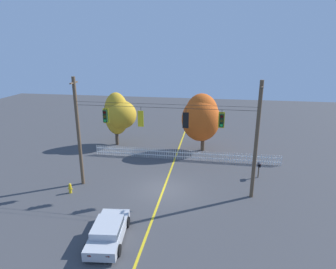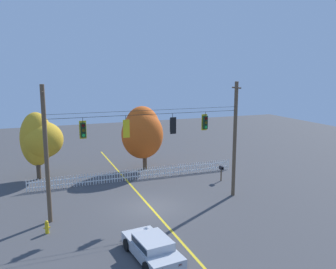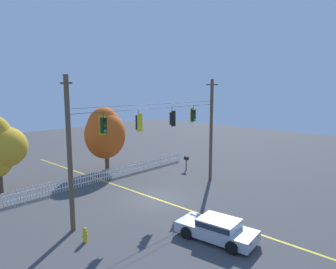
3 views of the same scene
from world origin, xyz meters
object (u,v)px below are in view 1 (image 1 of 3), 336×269
Objects in this scene: traffic_signal_westbound_side at (186,120)px; autumn_maple_mid at (201,117)px; parked_car at (108,231)px; autumn_maple_near_fence at (119,114)px; roadside_mailbox at (259,166)px; traffic_signal_southbound_primary at (141,118)px; traffic_signal_northbound_primary at (221,120)px; traffic_signal_eastbound_side at (105,116)px; fire_hydrant at (70,188)px.

autumn_maple_mid is (0.62, 9.24, -2.01)m from traffic_signal_westbound_side.
autumn_maple_near_fence is at bearing 105.96° from parked_car.
autumn_maple_near_fence is 17.21m from parked_car.
roadside_mailbox is (14.21, -6.44, -2.35)m from autumn_maple_near_fence.
traffic_signal_southbound_primary is at bearing -159.36° from roadside_mailbox.
traffic_signal_northbound_primary is 0.31× the size of parked_car.
fire_hydrant is at bearing -147.11° from traffic_signal_eastbound_side.
traffic_signal_northbound_primary reaches higher than fire_hydrant.
traffic_signal_southbound_primary and traffic_signal_westbound_side have the same top height.
traffic_signal_northbound_primary is at bearing 8.45° from fire_hydrant.
traffic_signal_eastbound_side is 0.22× the size of autumn_maple_mid.
roadside_mailbox is (14.35, 5.04, 0.68)m from fire_hydrant.
fire_hydrant is (-2.52, -1.63, -5.30)m from traffic_signal_eastbound_side.
fire_hydrant is (-0.14, -11.49, -3.03)m from autumn_maple_near_fence.
roadside_mailbox reaches higher than parked_car.
autumn_maple_near_fence is at bearing 130.22° from traffic_signal_westbound_side.
autumn_maple_near_fence is at bearing 137.70° from traffic_signal_northbound_primary.
traffic_signal_eastbound_side is 6.09m from fire_hydrant.
fire_hydrant is at bearing 134.82° from parked_car.
traffic_signal_northbound_primary reaches higher than roadside_mailbox.
traffic_signal_westbound_side is 0.23× the size of autumn_maple_mid.
autumn_maple_mid is 14.53m from fire_hydrant.
autumn_maple_near_fence is 15.78m from roadside_mailbox.
traffic_signal_eastbound_side is at bearing 179.61° from traffic_signal_southbound_primary.
traffic_signal_northbound_primary reaches higher than autumn_maple_near_fence.
traffic_signal_eastbound_side reaches higher than roadside_mailbox.
autumn_maple_near_fence is 7.39× the size of fire_hydrant.
parked_car is at bearing -70.51° from traffic_signal_eastbound_side.
traffic_signal_southbound_primary is at bearing -112.75° from autumn_maple_mid.
autumn_maple_near_fence reaches higher than roadside_mailbox.
parked_car is (-4.30, -15.68, -3.03)m from autumn_maple_mid.
autumn_maple_near_fence is 1.35× the size of parked_car.
traffic_signal_northbound_primary is 0.22× the size of autumn_maple_mid.
traffic_signal_northbound_primary is 6.68m from roadside_mailbox.
parked_car is at bearing -45.18° from fire_hydrant.
traffic_signal_eastbound_side is 1.03× the size of roadside_mailbox.
autumn_maple_mid reaches higher than fire_hydrant.
traffic_signal_northbound_primary is at bearing 46.36° from parked_car.
roadside_mailbox reaches higher than fire_hydrant.
traffic_signal_southbound_primary is 1.82× the size of fire_hydrant.
traffic_signal_southbound_primary reaches higher than fire_hydrant.
traffic_signal_northbound_primary is 14.83m from autumn_maple_near_fence.
traffic_signal_westbound_side reaches higher than roadside_mailbox.
fire_hydrant is at bearing -160.63° from roadside_mailbox.
autumn_maple_mid is at bearing 54.45° from traffic_signal_eastbound_side.
parked_car is (-6.17, -6.47, -5.10)m from traffic_signal_northbound_primary.
traffic_signal_westbound_side is (5.97, -0.02, -0.04)m from traffic_signal_eastbound_side.
autumn_maple_near_fence is at bearing 175.91° from autumn_maple_mid.
autumn_maple_mid is 16.54m from parked_car.
roadside_mailbox is at bearing 19.37° from fire_hydrant.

